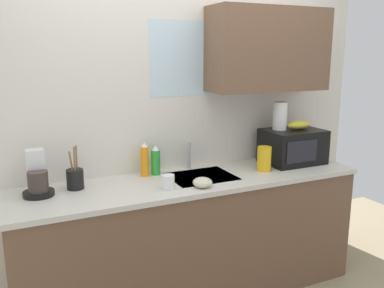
# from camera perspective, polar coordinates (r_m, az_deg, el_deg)

# --- Properties ---
(kitchen_wall_assembly) EXTENTS (3.27, 0.42, 2.50)m
(kitchen_wall_assembly) POSITION_cam_1_polar(r_m,az_deg,el_deg) (3.14, -0.20, 4.98)
(kitchen_wall_assembly) COLOR silver
(kitchen_wall_assembly) RESTS_ON ground
(counter_unit) EXTENTS (2.50, 0.63, 0.90)m
(counter_unit) POSITION_cam_1_polar(r_m,az_deg,el_deg) (3.07, 0.02, -12.69)
(counter_unit) COLOR brown
(counter_unit) RESTS_ON ground
(sink_faucet) EXTENTS (0.03, 0.03, 0.21)m
(sink_faucet) POSITION_cam_1_polar(r_m,az_deg,el_deg) (3.13, -0.47, -1.57)
(sink_faucet) COLOR #B2B5BA
(sink_faucet) RESTS_ON counter_unit
(microwave) EXTENTS (0.46, 0.35, 0.27)m
(microwave) POSITION_cam_1_polar(r_m,az_deg,el_deg) (3.39, 13.77, -0.31)
(microwave) COLOR black
(microwave) RESTS_ON counter_unit
(banana_bunch) EXTENTS (0.20, 0.11, 0.07)m
(banana_bunch) POSITION_cam_1_polar(r_m,az_deg,el_deg) (3.39, 14.57, 2.58)
(banana_bunch) COLOR gold
(banana_bunch) RESTS_ON microwave
(paper_towel_roll) EXTENTS (0.11, 0.11, 0.22)m
(paper_towel_roll) POSITION_cam_1_polar(r_m,az_deg,el_deg) (3.32, 12.09, 3.82)
(paper_towel_roll) COLOR white
(paper_towel_roll) RESTS_ON microwave
(coffee_maker) EXTENTS (0.19, 0.21, 0.28)m
(coffee_maker) POSITION_cam_1_polar(r_m,az_deg,el_deg) (2.74, -20.65, -4.47)
(coffee_maker) COLOR black
(coffee_maker) RESTS_ON counter_unit
(dish_soap_bottle_green) EXTENTS (0.07, 0.07, 0.22)m
(dish_soap_bottle_green) POSITION_cam_1_polar(r_m,az_deg,el_deg) (2.99, -5.06, -2.35)
(dish_soap_bottle_green) COLOR green
(dish_soap_bottle_green) RESTS_ON counter_unit
(dish_soap_bottle_orange) EXTENTS (0.06, 0.06, 0.25)m
(dish_soap_bottle_orange) POSITION_cam_1_polar(r_m,az_deg,el_deg) (2.96, -6.58, -2.23)
(dish_soap_bottle_orange) COLOR orange
(dish_soap_bottle_orange) RESTS_ON counter_unit
(cereal_canister) EXTENTS (0.10, 0.10, 0.19)m
(cereal_canister) POSITION_cam_1_polar(r_m,az_deg,el_deg) (3.12, 9.97, -2.03)
(cereal_canister) COLOR gold
(cereal_canister) RESTS_ON counter_unit
(mug_white) EXTENTS (0.08, 0.08, 0.09)m
(mug_white) POSITION_cam_1_polar(r_m,az_deg,el_deg) (2.69, -3.33, -5.28)
(mug_white) COLOR white
(mug_white) RESTS_ON counter_unit
(utensil_crock) EXTENTS (0.11, 0.11, 0.28)m
(utensil_crock) POSITION_cam_1_polar(r_m,az_deg,el_deg) (2.78, -15.89, -4.61)
(utensil_crock) COLOR black
(utensil_crock) RESTS_ON counter_unit
(small_bowl) EXTENTS (0.13, 0.13, 0.06)m
(small_bowl) POSITION_cam_1_polar(r_m,az_deg,el_deg) (2.72, 1.47, -5.34)
(small_bowl) COLOR beige
(small_bowl) RESTS_ON counter_unit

